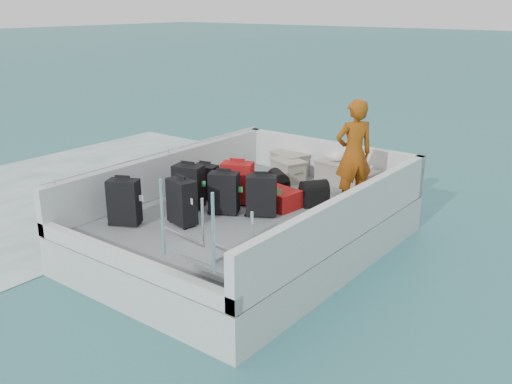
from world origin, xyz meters
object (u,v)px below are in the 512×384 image
(suitcase_1, at_px, (189,187))
(suitcase_8, at_px, (276,198))
(suitcase_3, at_px, (182,202))
(suitcase_7, at_px, (261,196))
(suitcase_4, at_px, (224,193))
(crate_3, at_px, (360,181))
(suitcase_5, at_px, (238,183))
(passenger, at_px, (354,154))
(crate_1, at_px, (288,171))
(suitcase_0, at_px, (124,203))
(crate_2, at_px, (336,173))
(suitcase_2, at_px, (206,182))
(crate_0, at_px, (289,164))

(suitcase_1, distance_m, suitcase_8, 1.40)
(suitcase_3, distance_m, suitcase_7, 1.23)
(suitcase_1, distance_m, suitcase_7, 1.21)
(suitcase_4, height_order, crate_3, suitcase_4)
(suitcase_8, bearing_deg, suitcase_5, 121.12)
(suitcase_7, xyz_separation_m, passenger, (0.88, 1.24, 0.55))
(crate_1, distance_m, crate_3, 1.37)
(suitcase_8, distance_m, crate_1, 1.47)
(suitcase_0, xyz_separation_m, suitcase_1, (0.23, 1.11, 0.00))
(suitcase_7, height_order, passenger, passenger)
(suitcase_1, relative_size, crate_2, 1.08)
(suitcase_8, xyz_separation_m, crate_3, (0.68, 1.56, 0.02))
(suitcase_8, xyz_separation_m, crate_1, (-0.66, 1.31, 0.03))
(suitcase_2, bearing_deg, suitcase_0, -107.97)
(suitcase_1, xyz_separation_m, crate_3, (1.75, 2.46, -0.18))
(suitcase_5, bearing_deg, passenger, 8.58)
(suitcase_5, bearing_deg, suitcase_4, -99.29)
(suitcase_5, distance_m, crate_1, 1.58)
(suitcase_0, xyz_separation_m, suitcase_5, (0.71, 1.75, -0.00))
(suitcase_8, xyz_separation_m, crate_0, (-0.87, 1.66, 0.05))
(crate_0, bearing_deg, crate_1, -58.58)
(suitcase_4, bearing_deg, suitcase_7, 1.61)
(suitcase_3, relative_size, passenger, 0.40)
(suitcase_8, relative_size, passenger, 0.43)
(crate_0, bearing_deg, suitcase_2, -97.18)
(suitcase_1, xyz_separation_m, suitcase_2, (-0.07, 0.47, -0.06))
(suitcase_8, bearing_deg, crate_0, 34.73)
(suitcase_4, height_order, passenger, passenger)
(suitcase_5, bearing_deg, suitcase_2, 171.64)
(crate_1, distance_m, crate_2, 0.88)
(suitcase_2, relative_size, suitcase_3, 0.85)
(suitcase_1, bearing_deg, passenger, 24.94)
(suitcase_8, xyz_separation_m, passenger, (0.96, 0.76, 0.72))
(crate_3, bearing_deg, suitcase_3, -113.41)
(suitcase_2, distance_m, crate_3, 2.69)
(suitcase_7, bearing_deg, suitcase_3, -158.11)
(suitcase_3, height_order, suitcase_4, suitcase_3)
(suitcase_4, relative_size, passenger, 0.38)
(suitcase_1, height_order, crate_2, suitcase_1)
(suitcase_1, distance_m, suitcase_4, 0.64)
(suitcase_1, xyz_separation_m, crate_0, (0.19, 2.55, -0.16))
(suitcase_0, distance_m, suitcase_2, 1.60)
(crate_2, bearing_deg, passenger, -48.27)
(crate_2, bearing_deg, suitcase_3, -104.05)
(crate_0, bearing_deg, suitcase_3, -85.65)
(crate_3, bearing_deg, suitcase_8, -113.71)
(suitcase_1, xyz_separation_m, suitcase_7, (1.14, 0.41, -0.03))
(suitcase_5, distance_m, suitcase_8, 0.67)
(suitcase_5, height_order, passenger, passenger)
(crate_2, xyz_separation_m, crate_3, (0.53, -0.10, -0.02))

